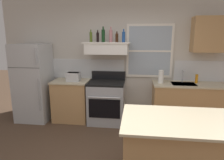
{
  "coord_description": "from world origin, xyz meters",
  "views": [
    {
      "loc": [
        0.38,
        -2.22,
        1.86
      ],
      "look_at": [
        -0.05,
        1.2,
        1.1
      ],
      "focal_mm": 31.75,
      "sensor_mm": 36.0,
      "label": 1
    }
  ],
  "objects_px": {
    "bottle_dark_green_wine": "(103,36)",
    "bottle_rose_pink": "(111,36)",
    "kitchen_island": "(179,154)",
    "bottle_blue_liqueur": "(124,37)",
    "refrigerator": "(34,82)",
    "stove_range": "(107,102)",
    "paper_towel_roll": "(161,77)",
    "toaster": "(73,77)",
    "bottle_olive_oil_square": "(91,37)",
    "dish_soap_bottle": "(197,79)",
    "bottle_balsamic_dark": "(98,37)",
    "bottle_brown_stout": "(117,38)"
  },
  "relations": [
    {
      "from": "refrigerator",
      "to": "toaster",
      "type": "height_order",
      "value": "refrigerator"
    },
    {
      "from": "bottle_olive_oil_square",
      "to": "refrigerator",
      "type": "bearing_deg",
      "value": -174.71
    },
    {
      "from": "dish_soap_bottle",
      "to": "kitchen_island",
      "type": "bearing_deg",
      "value": -109.73
    },
    {
      "from": "bottle_rose_pink",
      "to": "bottle_blue_liqueur",
      "type": "height_order",
      "value": "bottle_rose_pink"
    },
    {
      "from": "bottle_dark_green_wine",
      "to": "kitchen_island",
      "type": "relative_size",
      "value": 0.23
    },
    {
      "from": "bottle_balsamic_dark",
      "to": "paper_towel_roll",
      "type": "bearing_deg",
      "value": -4.22
    },
    {
      "from": "bottle_blue_liqueur",
      "to": "bottle_balsamic_dark",
      "type": "bearing_deg",
      "value": 170.97
    },
    {
      "from": "stove_range",
      "to": "bottle_brown_stout",
      "type": "relative_size",
      "value": 5.04
    },
    {
      "from": "bottle_rose_pink",
      "to": "bottle_brown_stout",
      "type": "bearing_deg",
      "value": -24.51
    },
    {
      "from": "bottle_dark_green_wine",
      "to": "bottle_rose_pink",
      "type": "distance_m",
      "value": 0.16
    },
    {
      "from": "refrigerator",
      "to": "paper_towel_roll",
      "type": "bearing_deg",
      "value": 1.24
    },
    {
      "from": "toaster",
      "to": "bottle_dark_green_wine",
      "type": "xyz_separation_m",
      "value": [
        0.65,
        0.09,
        0.87
      ]
    },
    {
      "from": "bottle_dark_green_wine",
      "to": "bottle_brown_stout",
      "type": "bearing_deg",
      "value": -0.5
    },
    {
      "from": "stove_range",
      "to": "bottle_balsamic_dark",
      "type": "bearing_deg",
      "value": 146.33
    },
    {
      "from": "stove_range",
      "to": "paper_towel_roll",
      "type": "bearing_deg",
      "value": 1.88
    },
    {
      "from": "bottle_rose_pink",
      "to": "bottle_dark_green_wine",
      "type": "bearing_deg",
      "value": -159.09
    },
    {
      "from": "bottle_balsamic_dark",
      "to": "bottle_rose_pink",
      "type": "relative_size",
      "value": 0.79
    },
    {
      "from": "toaster",
      "to": "dish_soap_bottle",
      "type": "distance_m",
      "value": 2.61
    },
    {
      "from": "stove_range",
      "to": "bottle_blue_liqueur",
      "type": "height_order",
      "value": "bottle_blue_liqueur"
    },
    {
      "from": "paper_towel_roll",
      "to": "kitchen_island",
      "type": "relative_size",
      "value": 0.19
    },
    {
      "from": "kitchen_island",
      "to": "bottle_blue_liqueur",
      "type": "bearing_deg",
      "value": 113.57
    },
    {
      "from": "bottle_dark_green_wine",
      "to": "bottle_rose_pink",
      "type": "relative_size",
      "value": 1.01
    },
    {
      "from": "refrigerator",
      "to": "bottle_balsamic_dark",
      "type": "bearing_deg",
      "value": 6.3
    },
    {
      "from": "bottle_brown_stout",
      "to": "paper_towel_roll",
      "type": "bearing_deg",
      "value": -1.99
    },
    {
      "from": "stove_range",
      "to": "bottle_rose_pink",
      "type": "xyz_separation_m",
      "value": [
        0.08,
        0.13,
        1.41
      ]
    },
    {
      "from": "bottle_balsamic_dark",
      "to": "bottle_brown_stout",
      "type": "xyz_separation_m",
      "value": [
        0.41,
        -0.07,
        -0.01
      ]
    },
    {
      "from": "stove_range",
      "to": "paper_towel_roll",
      "type": "relative_size",
      "value": 4.04
    },
    {
      "from": "refrigerator",
      "to": "stove_range",
      "type": "height_order",
      "value": "refrigerator"
    },
    {
      "from": "bottle_brown_stout",
      "to": "dish_soap_bottle",
      "type": "bearing_deg",
      "value": 2.32
    },
    {
      "from": "bottle_balsamic_dark",
      "to": "kitchen_island",
      "type": "relative_size",
      "value": 0.18
    },
    {
      "from": "bottle_brown_stout",
      "to": "bottle_olive_oil_square",
      "type": "bearing_deg",
      "value": 177.06
    },
    {
      "from": "bottle_balsamic_dark",
      "to": "bottle_rose_pink",
      "type": "bearing_deg",
      "value": -1.32
    },
    {
      "from": "bottle_dark_green_wine",
      "to": "dish_soap_bottle",
      "type": "height_order",
      "value": "bottle_dark_green_wine"
    },
    {
      "from": "bottle_olive_oil_square",
      "to": "bottle_brown_stout",
      "type": "relative_size",
      "value": 1.18
    },
    {
      "from": "toaster",
      "to": "stove_range",
      "type": "bearing_deg",
      "value": 1.13
    },
    {
      "from": "stove_range",
      "to": "bottle_blue_liqueur",
      "type": "relative_size",
      "value": 4.15
    },
    {
      "from": "toaster",
      "to": "bottle_dark_green_wine",
      "type": "height_order",
      "value": "bottle_dark_green_wine"
    },
    {
      "from": "bottle_rose_pink",
      "to": "bottle_brown_stout",
      "type": "relative_size",
      "value": 1.44
    },
    {
      "from": "bottle_olive_oil_square",
      "to": "bottle_dark_green_wine",
      "type": "height_order",
      "value": "bottle_dark_green_wine"
    },
    {
      "from": "bottle_blue_liqueur",
      "to": "kitchen_island",
      "type": "xyz_separation_m",
      "value": [
        0.82,
        -1.88,
        -1.4
      ]
    },
    {
      "from": "bottle_dark_green_wine",
      "to": "paper_towel_roll",
      "type": "xyz_separation_m",
      "value": [
        1.21,
        -0.03,
        -0.83
      ]
    },
    {
      "from": "bottle_rose_pink",
      "to": "paper_towel_roll",
      "type": "xyz_separation_m",
      "value": [
        1.06,
        -0.09,
        -0.83
      ]
    },
    {
      "from": "bottle_olive_oil_square",
      "to": "kitchen_island",
      "type": "distance_m",
      "value": 2.83
    },
    {
      "from": "refrigerator",
      "to": "bottle_rose_pink",
      "type": "height_order",
      "value": "bottle_rose_pink"
    },
    {
      "from": "kitchen_island",
      "to": "refrigerator",
      "type": "bearing_deg",
      "value": 147.28
    },
    {
      "from": "toaster",
      "to": "bottle_blue_liqueur",
      "type": "distance_m",
      "value": 1.37
    },
    {
      "from": "bottle_olive_oil_square",
      "to": "dish_soap_bottle",
      "type": "height_order",
      "value": "bottle_olive_oil_square"
    },
    {
      "from": "refrigerator",
      "to": "bottle_dark_green_wine",
      "type": "relative_size",
      "value": 5.41
    },
    {
      "from": "toaster",
      "to": "paper_towel_roll",
      "type": "bearing_deg",
      "value": 1.59
    },
    {
      "from": "bottle_rose_pink",
      "to": "bottle_blue_liqueur",
      "type": "relative_size",
      "value": 1.19
    }
  ]
}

